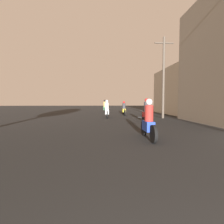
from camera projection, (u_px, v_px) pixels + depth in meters
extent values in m
cylinder|color=black|center=(144.00, 128.00, 7.21)|extent=(0.10, 0.62, 0.62)
cylinder|color=black|center=(154.00, 134.00, 5.88)|extent=(0.10, 0.62, 0.62)
cube|color=#1E389E|center=(148.00, 126.00, 6.54)|extent=(0.30, 0.76, 0.37)
cylinder|color=black|center=(145.00, 117.00, 6.95)|extent=(0.60, 0.04, 0.04)
cylinder|color=maroon|center=(149.00, 113.00, 6.43)|extent=(0.32, 0.32, 0.59)
sphere|color=silver|center=(149.00, 102.00, 6.41)|extent=(0.24, 0.24, 0.24)
cylinder|color=black|center=(143.00, 117.00, 12.44)|extent=(0.10, 0.65, 0.65)
cylinder|color=black|center=(149.00, 118.00, 11.13)|extent=(0.10, 0.65, 0.65)
cube|color=red|center=(146.00, 115.00, 11.78)|extent=(0.30, 0.92, 0.36)
cylinder|color=black|center=(144.00, 110.00, 12.19)|extent=(0.60, 0.04, 0.04)
cylinder|color=#2D2D33|center=(146.00, 107.00, 11.65)|extent=(0.32, 0.32, 0.69)
sphere|color=#A51919|center=(146.00, 100.00, 11.63)|extent=(0.24, 0.24, 0.24)
cylinder|color=black|center=(107.00, 114.00, 15.80)|extent=(0.10, 0.64, 0.64)
cylinder|color=black|center=(107.00, 115.00, 14.49)|extent=(0.10, 0.64, 0.64)
cube|color=silver|center=(107.00, 112.00, 15.13)|extent=(0.30, 0.94, 0.38)
cylinder|color=black|center=(107.00, 108.00, 15.54)|extent=(0.60, 0.04, 0.04)
cylinder|color=silver|center=(107.00, 106.00, 15.01)|extent=(0.32, 0.32, 0.60)
sphere|color=silver|center=(107.00, 101.00, 14.98)|extent=(0.24, 0.24, 0.24)
cylinder|color=black|center=(123.00, 112.00, 18.87)|extent=(0.10, 0.63, 0.63)
cylinder|color=black|center=(125.00, 112.00, 17.52)|extent=(0.10, 0.63, 0.63)
cube|color=gold|center=(124.00, 110.00, 18.18)|extent=(0.30, 0.76, 0.33)
cylinder|color=black|center=(123.00, 108.00, 18.61)|extent=(0.60, 0.04, 0.04)
cylinder|color=#2D2D33|center=(124.00, 106.00, 18.08)|extent=(0.32, 0.32, 0.56)
sphere|color=#A51919|center=(124.00, 102.00, 18.06)|extent=(0.24, 0.24, 0.24)
cylinder|color=black|center=(105.00, 110.00, 22.81)|extent=(0.10, 0.67, 0.67)
cylinder|color=black|center=(105.00, 110.00, 21.52)|extent=(0.10, 0.67, 0.67)
cube|color=#1E6B33|center=(105.00, 108.00, 22.15)|extent=(0.30, 0.95, 0.41)
cylinder|color=black|center=(105.00, 106.00, 22.55)|extent=(0.60, 0.04, 0.04)
cylinder|color=#B28E47|center=(105.00, 104.00, 22.03)|extent=(0.32, 0.32, 0.64)
sphere|color=black|center=(105.00, 101.00, 22.00)|extent=(0.24, 0.24, 0.24)
cube|color=beige|center=(184.00, 91.00, 20.21)|extent=(4.81, 7.46, 5.13)
cylinder|color=#4C4238|center=(163.00, 78.00, 14.55)|extent=(0.20, 0.20, 6.72)
cylinder|color=#4C4238|center=(164.00, 43.00, 14.38)|extent=(1.60, 0.10, 0.10)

